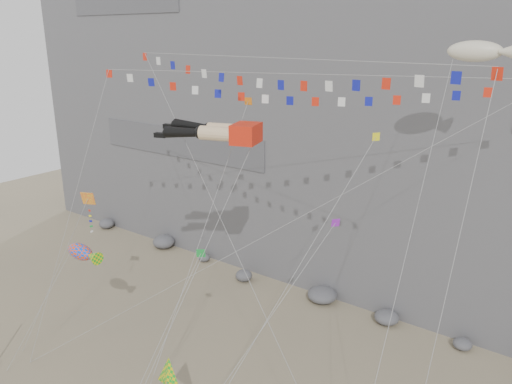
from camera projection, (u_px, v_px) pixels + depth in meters
cliff at (407, 10)px, 48.49m from camera, size 80.00×28.00×50.00m
talus_boulders at (322, 295)px, 44.24m from camera, size 60.00×3.00×1.20m
legs_kite at (218, 132)px, 31.83m from camera, size 7.27×15.93×22.23m
flag_banner_upper at (303, 74)px, 30.89m from camera, size 28.29×16.70×28.02m
flag_banner_lower at (270, 58)px, 28.29m from camera, size 24.64×9.79×25.67m
harlequin_kite at (88, 199)px, 34.47m from camera, size 5.33×5.10×13.23m
fish_windsock at (80, 252)px, 34.62m from camera, size 5.04×5.49×10.03m
delta_kite at (168, 380)px, 24.49m from camera, size 2.53×5.37×8.48m
blimp_windsock at (475, 52)px, 28.22m from camera, size 4.15×16.49×26.65m
small_kite_a at (246, 108)px, 34.15m from camera, size 3.17×15.74×23.84m
small_kite_b at (332, 228)px, 28.56m from camera, size 4.55×12.94×17.83m
small_kite_c at (199, 256)px, 29.13m from camera, size 1.16×9.09×13.39m
small_kite_d at (369, 149)px, 26.68m from camera, size 5.24×14.23×22.59m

